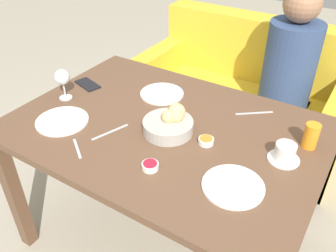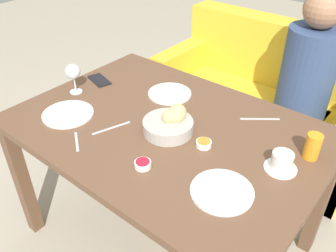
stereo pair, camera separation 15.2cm
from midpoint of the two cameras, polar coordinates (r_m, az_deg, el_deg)
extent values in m
plane|color=#A89E89|center=(2.11, -2.47, -17.32)|extent=(10.00, 10.00, 0.00)
cube|color=brown|center=(1.59, -3.13, -0.60)|extent=(1.36, 0.96, 0.03)
cube|color=brown|center=(2.00, -25.48, -9.89)|extent=(0.06, 0.06, 0.73)
cube|color=brown|center=(2.41, -9.34, 1.68)|extent=(0.06, 0.06, 0.73)
cube|color=brown|center=(1.97, 20.32, -9.18)|extent=(0.06, 0.06, 0.73)
cube|color=gold|center=(2.68, 9.74, 1.55)|extent=(1.43, 0.70, 0.44)
cube|color=gold|center=(2.68, 12.91, 11.98)|extent=(1.43, 0.20, 0.45)
cube|color=gold|center=(2.88, -1.83, 6.98)|extent=(0.14, 0.70, 0.64)
cube|color=gold|center=(2.50, 23.45, -0.96)|extent=(0.14, 0.70, 0.64)
cube|color=#23232D|center=(2.52, 15.07, -1.63)|extent=(0.30, 0.40, 0.44)
cylinder|color=#334770|center=(2.27, 16.98, 8.66)|extent=(0.31, 0.31, 0.57)
sphere|color=#9E7051|center=(2.13, 18.83, 18.08)|extent=(0.21, 0.21, 0.21)
cylinder|color=#B2ADA3|center=(1.53, -2.86, -0.18)|extent=(0.22, 0.22, 0.05)
sphere|color=#DBB775|center=(1.53, -1.48, 2.18)|extent=(0.08, 0.08, 0.08)
sphere|color=#DBB775|center=(1.51, -2.84, 1.43)|extent=(0.06, 0.06, 0.06)
sphere|color=#DBB775|center=(1.51, -1.55, 1.69)|extent=(0.07, 0.07, 0.07)
cylinder|color=white|center=(1.69, -19.12, 0.69)|extent=(0.24, 0.24, 0.01)
cylinder|color=white|center=(1.29, 7.04, -9.69)|extent=(0.22, 0.22, 0.01)
cylinder|color=white|center=(1.81, -3.40, 5.13)|extent=(0.22, 0.22, 0.01)
cylinder|color=orange|center=(1.51, 19.34, -1.59)|extent=(0.06, 0.06, 0.11)
cylinder|color=silver|center=(1.88, -18.34, 4.28)|extent=(0.06, 0.06, 0.00)
cylinder|color=silver|center=(1.86, -18.56, 5.34)|extent=(0.01, 0.01, 0.07)
sphere|color=silver|center=(1.82, -18.99, 7.40)|extent=(0.08, 0.08, 0.08)
cylinder|color=white|center=(1.44, 15.17, -5.26)|extent=(0.13, 0.13, 0.01)
cylinder|color=white|center=(1.42, 15.39, -4.12)|extent=(0.08, 0.08, 0.07)
cylinder|color=white|center=(1.35, -6.12, -6.55)|extent=(0.07, 0.07, 0.02)
cylinder|color=#A3192D|center=(1.34, -6.16, -6.10)|extent=(0.05, 0.05, 0.00)
cylinder|color=white|center=(1.47, 3.18, -2.53)|extent=(0.07, 0.07, 0.02)
cylinder|color=#C67F28|center=(1.46, 3.20, -2.09)|extent=(0.05, 0.05, 0.00)
cube|color=#B7B7BC|center=(1.69, 11.20, 1.97)|extent=(0.15, 0.12, 0.00)
cube|color=#B7B7BC|center=(1.57, -12.03, -1.06)|extent=(0.07, 0.17, 0.00)
cube|color=#B7B7BC|center=(1.51, -17.19, -3.58)|extent=(0.12, 0.09, 0.00)
cube|color=black|center=(1.97, -14.97, 6.41)|extent=(0.16, 0.11, 0.01)
camera|label=1|loc=(0.08, -92.86, -1.99)|focal=38.00mm
camera|label=2|loc=(0.08, 87.14, 1.99)|focal=38.00mm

